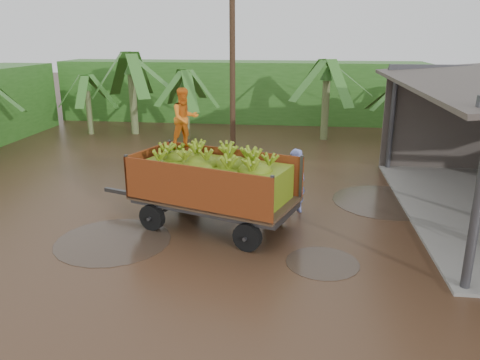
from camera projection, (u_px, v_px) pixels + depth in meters
name	position (u px, v px, depth m)	size (l,w,h in m)	color
ground	(239.00, 215.00, 14.09)	(100.00, 100.00, 0.00)	black
hedge_north	(240.00, 91.00, 28.93)	(22.00, 3.00, 3.60)	#2D661E
banana_trailer	(213.00, 181.00, 12.81)	(6.16, 3.48, 3.77)	#A24217
man_blue	(294.00, 181.00, 14.00)	(0.73, 0.48, 2.00)	#7583D6
utility_pole	(232.00, 62.00, 19.55)	(1.20, 0.24, 8.08)	#47301E
banana_plants	(132.00, 113.00, 20.28)	(24.64, 19.78, 4.34)	#2D661E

